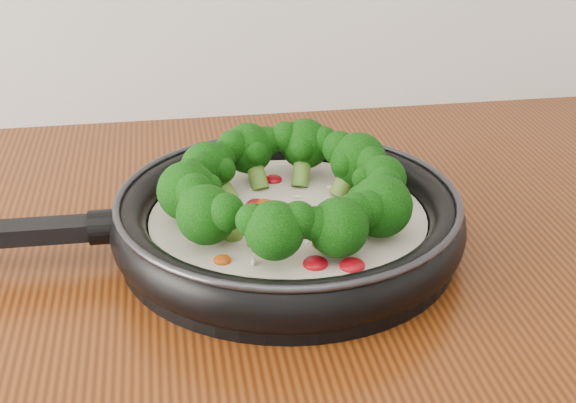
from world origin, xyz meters
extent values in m
cylinder|color=black|center=(0.14, 1.11, 0.91)|extent=(0.33, 0.33, 0.01)
torus|color=black|center=(0.14, 1.11, 0.93)|extent=(0.34, 0.34, 0.04)
torus|color=#2D2D33|center=(0.14, 1.11, 0.95)|extent=(0.33, 0.33, 0.01)
cube|color=black|center=(-0.12, 1.12, 0.94)|extent=(0.20, 0.03, 0.02)
cylinder|color=black|center=(-0.03, 1.12, 0.94)|extent=(0.03, 0.03, 0.03)
cylinder|color=beige|center=(0.14, 1.11, 0.92)|extent=(0.27, 0.27, 0.02)
ellipsoid|color=#AE0812|center=(0.05, 1.18, 0.94)|extent=(0.03, 0.03, 0.01)
ellipsoid|color=#AE0812|center=(0.07, 1.12, 0.94)|extent=(0.03, 0.03, 0.01)
ellipsoid|color=#B8440B|center=(0.13, 1.13, 0.94)|extent=(0.03, 0.03, 0.01)
ellipsoid|color=#AE0812|center=(0.11, 1.14, 0.94)|extent=(0.03, 0.03, 0.01)
ellipsoid|color=#AE0812|center=(0.18, 1.08, 0.94)|extent=(0.03, 0.03, 0.01)
ellipsoid|color=#B8440B|center=(0.12, 1.13, 0.94)|extent=(0.03, 0.03, 0.01)
ellipsoid|color=#AE0812|center=(0.10, 1.11, 0.94)|extent=(0.02, 0.02, 0.01)
ellipsoid|color=#AE0812|center=(0.20, 1.16, 0.94)|extent=(0.02, 0.02, 0.01)
ellipsoid|color=#B8440B|center=(0.07, 1.04, 0.94)|extent=(0.02, 0.02, 0.01)
ellipsoid|color=#AE0812|center=(0.05, 1.18, 0.94)|extent=(0.03, 0.03, 0.01)
ellipsoid|color=#AE0812|center=(0.12, 1.11, 0.94)|extent=(0.02, 0.02, 0.01)
ellipsoid|color=#B8440B|center=(0.21, 1.09, 0.94)|extent=(0.02, 0.02, 0.01)
ellipsoid|color=#AE0812|center=(0.15, 1.07, 0.94)|extent=(0.03, 0.03, 0.01)
ellipsoid|color=#AE0812|center=(0.18, 1.01, 0.94)|extent=(0.03, 0.03, 0.01)
ellipsoid|color=#B8440B|center=(0.07, 1.11, 0.94)|extent=(0.02, 0.02, 0.01)
ellipsoid|color=#AE0812|center=(0.11, 1.12, 0.94)|extent=(0.03, 0.03, 0.01)
ellipsoid|color=#AE0812|center=(0.12, 1.13, 0.94)|extent=(0.03, 0.03, 0.01)
ellipsoid|color=#B8440B|center=(0.11, 1.13, 0.94)|extent=(0.02, 0.02, 0.01)
ellipsoid|color=#AE0812|center=(0.14, 1.19, 0.94)|extent=(0.03, 0.03, 0.01)
ellipsoid|color=#AE0812|center=(0.17, 1.11, 0.94)|extent=(0.03, 0.03, 0.01)
ellipsoid|color=#B8440B|center=(0.10, 1.06, 0.94)|extent=(0.02, 0.02, 0.01)
ellipsoid|color=#AE0812|center=(0.21, 1.15, 0.94)|extent=(0.02, 0.02, 0.01)
ellipsoid|color=#AE0812|center=(0.15, 1.02, 0.94)|extent=(0.02, 0.02, 0.01)
ellipsoid|color=white|center=(0.17, 1.12, 0.93)|extent=(0.00, 0.01, 0.00)
ellipsoid|color=white|center=(0.15, 1.06, 0.94)|extent=(0.01, 0.01, 0.00)
ellipsoid|color=white|center=(0.06, 1.08, 0.94)|extent=(0.01, 0.01, 0.00)
ellipsoid|color=white|center=(0.15, 1.08, 0.93)|extent=(0.01, 0.01, 0.00)
ellipsoid|color=white|center=(0.19, 1.11, 0.94)|extent=(0.01, 0.01, 0.00)
ellipsoid|color=white|center=(0.19, 1.17, 0.94)|extent=(0.01, 0.01, 0.00)
ellipsoid|color=white|center=(0.17, 1.11, 0.94)|extent=(0.01, 0.01, 0.00)
ellipsoid|color=white|center=(0.17, 1.05, 0.93)|extent=(0.01, 0.01, 0.00)
ellipsoid|color=white|center=(0.08, 1.20, 0.94)|extent=(0.01, 0.01, 0.00)
ellipsoid|color=white|center=(0.16, 1.15, 0.94)|extent=(0.01, 0.01, 0.00)
ellipsoid|color=white|center=(0.12, 1.10, 0.94)|extent=(0.01, 0.01, 0.00)
ellipsoid|color=white|center=(0.24, 1.10, 0.93)|extent=(0.01, 0.01, 0.00)
ellipsoid|color=white|center=(0.10, 1.03, 0.94)|extent=(0.01, 0.01, 0.00)
ellipsoid|color=white|center=(0.09, 1.14, 0.94)|extent=(0.00, 0.01, 0.00)
ellipsoid|color=white|center=(0.11, 1.05, 0.94)|extent=(0.01, 0.00, 0.00)
ellipsoid|color=white|center=(0.10, 1.06, 0.94)|extent=(0.00, 0.01, 0.00)
ellipsoid|color=white|center=(0.26, 1.11, 0.94)|extent=(0.01, 0.01, 0.00)
ellipsoid|color=white|center=(0.13, 1.10, 0.94)|extent=(0.01, 0.01, 0.00)
ellipsoid|color=white|center=(0.08, 1.14, 0.94)|extent=(0.01, 0.01, 0.00)
ellipsoid|color=white|center=(0.11, 1.22, 0.94)|extent=(0.00, 0.01, 0.00)
ellipsoid|color=white|center=(0.16, 1.19, 0.93)|extent=(0.01, 0.01, 0.00)
cylinder|color=olive|center=(0.22, 1.11, 0.95)|extent=(0.03, 0.02, 0.04)
sphere|color=black|center=(0.23, 1.12, 0.97)|extent=(0.05, 0.05, 0.05)
sphere|color=black|center=(0.23, 1.13, 0.97)|extent=(0.03, 0.03, 0.03)
sphere|color=black|center=(0.23, 1.10, 0.97)|extent=(0.03, 0.03, 0.03)
sphere|color=black|center=(0.22, 1.11, 0.97)|extent=(0.02, 0.02, 0.02)
cylinder|color=olive|center=(0.21, 1.15, 0.95)|extent=(0.04, 0.03, 0.04)
sphere|color=black|center=(0.22, 1.16, 0.97)|extent=(0.06, 0.06, 0.06)
sphere|color=black|center=(0.21, 1.18, 0.97)|extent=(0.04, 0.04, 0.04)
sphere|color=black|center=(0.23, 1.14, 0.97)|extent=(0.03, 0.03, 0.03)
sphere|color=black|center=(0.21, 1.15, 0.97)|extent=(0.03, 0.03, 0.03)
cylinder|color=olive|center=(0.17, 1.18, 0.95)|extent=(0.03, 0.04, 0.04)
sphere|color=black|center=(0.17, 1.20, 0.97)|extent=(0.05, 0.05, 0.05)
sphere|color=black|center=(0.15, 1.20, 0.98)|extent=(0.03, 0.03, 0.03)
sphere|color=black|center=(0.19, 1.19, 0.98)|extent=(0.03, 0.03, 0.03)
sphere|color=black|center=(0.17, 1.19, 0.97)|extent=(0.03, 0.03, 0.03)
cylinder|color=olive|center=(0.12, 1.19, 0.95)|extent=(0.03, 0.04, 0.04)
sphere|color=black|center=(0.11, 1.20, 0.97)|extent=(0.05, 0.05, 0.05)
sphere|color=black|center=(0.10, 1.19, 0.98)|extent=(0.03, 0.03, 0.03)
sphere|color=black|center=(0.13, 1.21, 0.98)|extent=(0.03, 0.03, 0.03)
sphere|color=black|center=(0.12, 1.19, 0.97)|extent=(0.03, 0.03, 0.03)
cylinder|color=olive|center=(0.08, 1.16, 0.95)|extent=(0.04, 0.03, 0.04)
sphere|color=black|center=(0.07, 1.17, 0.96)|extent=(0.05, 0.05, 0.05)
sphere|color=black|center=(0.06, 1.15, 0.97)|extent=(0.03, 0.03, 0.03)
sphere|color=black|center=(0.08, 1.18, 0.97)|extent=(0.03, 0.03, 0.03)
sphere|color=black|center=(0.08, 1.16, 0.97)|extent=(0.03, 0.03, 0.03)
cylinder|color=olive|center=(0.07, 1.11, 0.95)|extent=(0.04, 0.02, 0.04)
sphere|color=black|center=(0.05, 1.11, 0.97)|extent=(0.06, 0.06, 0.06)
sphere|color=black|center=(0.05, 1.09, 0.98)|extent=(0.04, 0.04, 0.04)
sphere|color=black|center=(0.05, 1.13, 0.97)|extent=(0.03, 0.03, 0.03)
sphere|color=black|center=(0.07, 1.11, 0.97)|extent=(0.03, 0.03, 0.03)
cylinder|color=olive|center=(0.08, 1.07, 0.95)|extent=(0.04, 0.03, 0.04)
sphere|color=black|center=(0.06, 1.06, 0.97)|extent=(0.05, 0.05, 0.05)
sphere|color=black|center=(0.08, 1.05, 0.98)|extent=(0.03, 0.03, 0.03)
sphere|color=black|center=(0.05, 1.08, 0.97)|extent=(0.03, 0.03, 0.03)
sphere|color=black|center=(0.08, 1.07, 0.97)|extent=(0.03, 0.03, 0.03)
cylinder|color=olive|center=(0.12, 1.04, 0.95)|extent=(0.03, 0.04, 0.04)
sphere|color=black|center=(0.12, 1.02, 0.97)|extent=(0.05, 0.05, 0.05)
sphere|color=black|center=(0.14, 1.02, 0.98)|extent=(0.03, 0.03, 0.03)
sphere|color=black|center=(0.10, 1.03, 0.98)|extent=(0.03, 0.03, 0.03)
sphere|color=black|center=(0.12, 1.04, 0.97)|extent=(0.03, 0.03, 0.03)
cylinder|color=olive|center=(0.16, 1.04, 0.95)|extent=(0.03, 0.04, 0.04)
sphere|color=black|center=(0.17, 1.02, 0.97)|extent=(0.05, 0.05, 0.05)
sphere|color=black|center=(0.19, 1.04, 0.98)|extent=(0.03, 0.03, 0.03)
sphere|color=black|center=(0.15, 1.02, 0.97)|extent=(0.03, 0.03, 0.03)
sphere|color=black|center=(0.17, 1.04, 0.97)|extent=(0.03, 0.03, 0.03)
cylinder|color=olive|center=(0.20, 1.07, 0.95)|extent=(0.04, 0.04, 0.04)
sphere|color=black|center=(0.22, 1.06, 0.97)|extent=(0.06, 0.06, 0.06)
sphere|color=black|center=(0.22, 1.08, 0.98)|extent=(0.04, 0.04, 0.04)
sphere|color=black|center=(0.20, 1.04, 0.97)|extent=(0.03, 0.03, 0.03)
sphere|color=black|center=(0.20, 1.07, 0.97)|extent=(0.03, 0.03, 0.03)
camera|label=1|loc=(0.03, 0.44, 1.29)|focal=50.12mm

